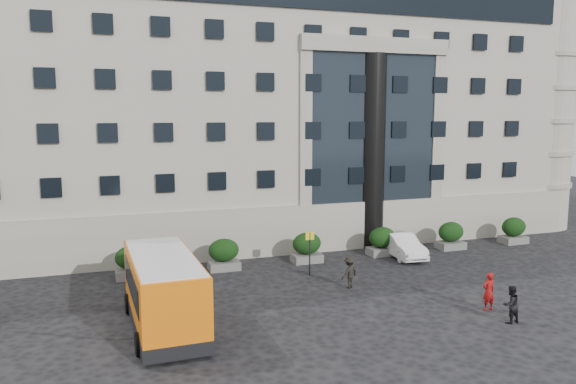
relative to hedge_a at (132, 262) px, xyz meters
The scene contains 15 objects.
ground 8.81m from the hedge_a, 62.85° to the right, with size 120.00×120.00×0.00m, color black.
civic_building 19.15m from the hedge_a, 54.85° to the left, with size 44.00×24.00×18.00m, color #9A9688.
entrance_column 17.13m from the hedge_a, ahead, with size 1.80×1.80×13.00m, color black.
hedge_a is the anchor object (origin of this frame).
hedge_b 5.20m from the hedge_a, ahead, with size 1.80×1.26×1.84m.
hedge_c 10.40m from the hedge_a, ahead, with size 1.80×1.26×1.84m.
hedge_d 15.60m from the hedge_a, ahead, with size 1.80×1.26×1.84m.
hedge_e 20.80m from the hedge_a, ahead, with size 1.80×1.26×1.84m.
hedge_f 26.00m from the hedge_a, ahead, with size 1.80×1.26×1.84m.
bus_stop_sign 9.94m from the hedge_a, 16.42° to the right, with size 0.50×0.08×2.52m.
minibus 8.13m from the hedge_a, 84.16° to the right, with size 3.00×7.64×3.16m.
white_taxi 16.60m from the hedge_a, ahead, with size 1.59×4.55×1.50m, color white.
pedestrian_a 18.71m from the hedge_a, 34.97° to the right, with size 0.66×0.43×1.80m, color maroon.
pedestrian_b 19.59m from the hedge_a, 39.14° to the right, with size 0.82×0.64×1.68m, color black.
pedestrian_c 12.02m from the hedge_a, 27.47° to the right, with size 1.08×0.62×1.67m, color black.
Camera 1 is at (-5.66, -23.63, 9.11)m, focal length 35.00 mm.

